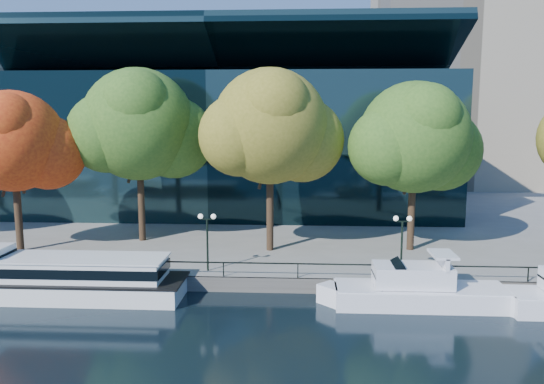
# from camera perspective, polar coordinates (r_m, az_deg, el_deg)

# --- Properties ---
(ground) EXTENTS (160.00, 160.00, 0.00)m
(ground) POSITION_cam_1_polar(r_m,az_deg,el_deg) (33.55, -6.03, -12.29)
(ground) COLOR black
(ground) RESTS_ON ground
(promenade) EXTENTS (90.00, 67.08, 1.00)m
(promenade) POSITION_cam_1_polar(r_m,az_deg,el_deg) (68.49, -1.19, -1.14)
(promenade) COLOR slate
(promenade) RESTS_ON ground
(railing) EXTENTS (88.20, 0.08, 0.99)m
(railing) POSITION_cam_1_polar(r_m,az_deg,el_deg) (35.99, -5.25, -7.59)
(railing) COLOR black
(railing) RESTS_ON promenade
(convention_building) EXTENTS (50.00, 24.57, 21.43)m
(convention_building) POSITION_cam_1_polar(r_m,az_deg,el_deg) (63.51, -5.14, 5.35)
(convention_building) COLOR black
(convention_building) RESTS_ON ground
(tour_boat) EXTENTS (17.34, 3.87, 3.29)m
(tour_boat) POSITION_cam_1_polar(r_m,az_deg,el_deg) (37.44, -22.20, -8.41)
(tour_boat) COLOR silver
(tour_boat) RESTS_ON ground
(cruiser_near) EXTENTS (11.72, 3.02, 3.39)m
(cruiser_near) POSITION_cam_1_polar(r_m,az_deg,el_deg) (34.50, 14.91, -10.09)
(cruiser_near) COLOR white
(cruiser_near) RESTS_ON ground
(tree_1) EXTENTS (9.81, 8.05, 12.67)m
(tree_1) POSITION_cam_1_polar(r_m,az_deg,el_deg) (45.77, -25.93, 4.73)
(tree_1) COLOR black
(tree_1) RESTS_ON promenade
(tree_2) EXTENTS (11.78, 9.66, 14.68)m
(tree_2) POSITION_cam_1_polar(r_m,az_deg,el_deg) (46.09, -13.96, 6.83)
(tree_2) COLOR black
(tree_2) RESTS_ON promenade
(tree_3) EXTENTS (11.31, 9.27, 14.41)m
(tree_3) POSITION_cam_1_polar(r_m,az_deg,el_deg) (41.41, 0.03, 6.81)
(tree_3) COLOR black
(tree_3) RESTS_ON promenade
(tree_4) EXTENTS (10.92, 8.96, 13.39)m
(tree_4) POSITION_cam_1_polar(r_m,az_deg,el_deg) (43.11, 15.30, 5.44)
(tree_4) COLOR black
(tree_4) RESTS_ON promenade
(lamp_1) EXTENTS (1.26, 0.36, 4.03)m
(lamp_1) POSITION_cam_1_polar(r_m,az_deg,el_deg) (36.90, -6.99, -3.95)
(lamp_1) COLOR black
(lamp_1) RESTS_ON promenade
(lamp_2) EXTENTS (1.26, 0.36, 4.03)m
(lamp_2) POSITION_cam_1_polar(r_m,az_deg,el_deg) (36.97, 13.83, -4.11)
(lamp_2) COLOR black
(lamp_2) RESTS_ON promenade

